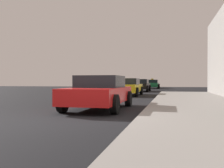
# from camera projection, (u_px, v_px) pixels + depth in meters

# --- Properties ---
(ground_plane) EXTENTS (80.00, 80.00, 0.00)m
(ground_plane) POSITION_uv_depth(u_px,v_px,m) (65.00, 119.00, 6.91)
(ground_plane) COLOR black
(sidewalk) EXTENTS (4.00, 32.00, 0.15)m
(sidewalk) POSITION_uv_depth(u_px,v_px,m) (220.00, 122.00, 5.98)
(sidewalk) COLOR gray
(sidewalk) RESTS_ON ground_plane
(car_red) EXTENTS (2.02, 4.11, 1.27)m
(car_red) POSITION_uv_depth(u_px,v_px,m) (100.00, 92.00, 9.49)
(car_red) COLOR red
(car_red) RESTS_ON ground_plane
(car_yellow) EXTENTS (1.96, 4.44, 1.27)m
(car_yellow) POSITION_uv_depth(u_px,v_px,m) (128.00, 87.00, 18.66)
(car_yellow) COLOR yellow
(car_yellow) RESTS_ON ground_plane
(car_black) EXTENTS (1.96, 4.41, 1.27)m
(car_black) POSITION_uv_depth(u_px,v_px,m) (140.00, 85.00, 26.09)
(car_black) COLOR black
(car_black) RESTS_ON ground_plane
(car_green) EXTENTS (2.03, 4.36, 1.43)m
(car_green) POSITION_uv_depth(u_px,v_px,m) (152.00, 84.00, 35.62)
(car_green) COLOR #196638
(car_green) RESTS_ON ground_plane
(car_silver) EXTENTS (1.97, 4.30, 1.43)m
(car_silver) POSITION_uv_depth(u_px,v_px,m) (152.00, 83.00, 44.63)
(car_silver) COLOR #B7B7BF
(car_silver) RESTS_ON ground_plane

